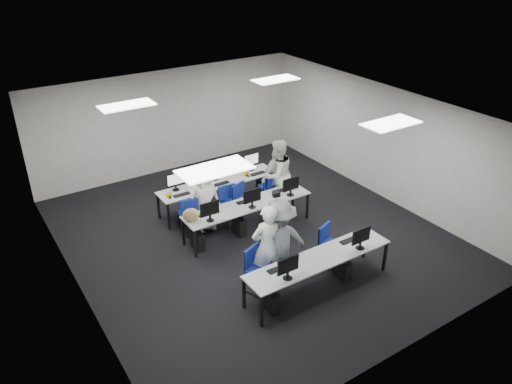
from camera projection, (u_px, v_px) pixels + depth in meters
room at (252, 178)px, 11.13m from camera, size 9.00×9.02×3.00m
ceiling_panels at (252, 114)px, 10.45m from camera, size 5.20×4.60×0.02m
desk_front at (319, 260)px, 9.73m from camera, size 3.20×0.70×0.73m
desk_mid at (248, 206)px, 11.66m from camera, size 3.20×0.70×0.73m
desk_back at (219, 184)px, 12.70m from camera, size 3.20×0.70×0.73m
equipment_front at (311, 277)px, 9.77m from camera, size 2.51×0.41×1.19m
equipment_mid at (242, 220)px, 11.70m from camera, size 2.91×0.41×1.19m
equipment_back at (225, 193)px, 12.95m from camera, size 2.91×0.41×1.19m
chair_0 at (260, 278)px, 9.85m from camera, size 0.62×0.64×0.95m
chair_1 at (331, 252)px, 10.65m from camera, size 0.59×0.61×0.91m
chair_2 at (192, 225)px, 11.72m from camera, size 0.46×0.49×0.82m
chair_3 at (231, 212)px, 12.19m from camera, size 0.49×0.53×0.94m
chair_4 at (275, 198)px, 12.79m from camera, size 0.57×0.60×0.96m
chair_5 at (189, 219)px, 11.88m from camera, size 0.57×0.60×0.92m
chair_6 at (232, 204)px, 12.54m from camera, size 0.59×0.62×0.94m
chair_7 at (270, 193)px, 13.02m from camera, size 0.49×0.53×0.97m
handbag at (191, 215)px, 10.89m from camera, size 0.43×0.36×0.30m
student_0 at (267, 246)px, 9.75m from camera, size 0.72×0.52×1.81m
student_1 at (277, 175)px, 12.63m from camera, size 0.95×0.77×1.83m
student_2 at (204, 198)px, 11.71m from camera, size 0.81×0.54×1.63m
student_3 at (276, 177)px, 12.72m from camera, size 1.00×0.53×1.62m
photographer at (279, 241)px, 9.92m from camera, size 1.26×0.86×1.81m
dslr_camera at (276, 194)px, 9.62m from camera, size 0.17×0.20×0.10m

